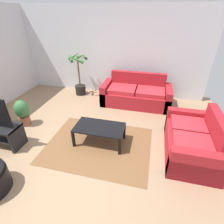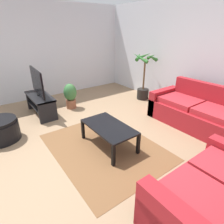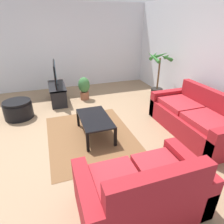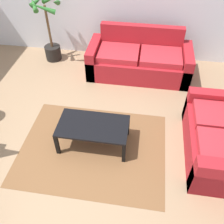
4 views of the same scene
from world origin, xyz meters
name	(u,v)px [view 3 (image 3 of 4)]	position (x,y,z in m)	size (l,w,h in m)	color
ground_plane	(79,128)	(0.00, 0.00, 0.00)	(6.60, 6.60, 0.00)	#937556
wall_back	(200,58)	(0.00, 3.00, 1.35)	(6.00, 0.06, 2.70)	silver
wall_left	(59,47)	(-3.00, 0.00, 1.35)	(0.06, 6.00, 2.70)	silver
couch_main	(194,119)	(0.94, 2.28, 0.30)	(2.03, 0.90, 0.90)	maroon
couch_loveseat	(142,191)	(2.28, 0.39, 0.30)	(0.90, 1.52, 0.90)	maroon
tv_stand	(57,91)	(-1.70, -0.29, 0.32)	(1.10, 0.45, 0.50)	black
tv	(55,73)	(-1.70, -0.28, 0.83)	(1.06, 0.11, 0.64)	black
coffee_table	(95,120)	(0.41, 0.28, 0.36)	(1.04, 0.58, 0.41)	black
area_rug	(91,136)	(0.41, 0.18, 0.00)	(2.20, 1.70, 0.01)	brown
potted_palm	(158,80)	(-0.99, 2.54, 0.56)	(0.63, 0.66, 1.39)	black
potted_plant_small	(84,87)	(-1.63, 0.48, 0.37)	(0.34, 0.34, 0.67)	brown
ottoman	(18,109)	(-0.97, -1.28, 0.21)	(0.67, 0.67, 0.43)	black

